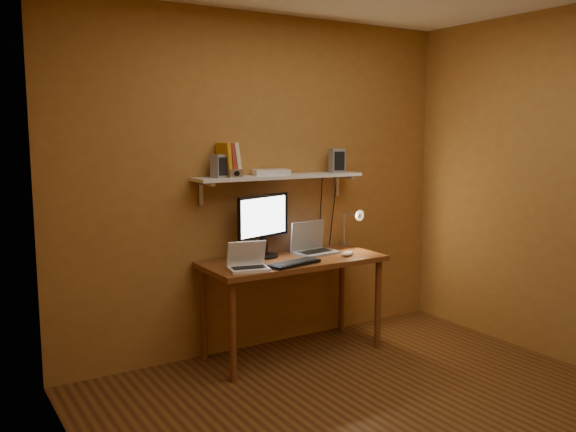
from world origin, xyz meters
TOP-DOWN VIEW (x-y plane):
  - room at (0.00, 0.00)m, footprint 3.44×3.24m
  - desk at (0.07, 1.28)m, footprint 1.40×0.60m
  - wall_shelf at (0.07, 1.47)m, footprint 1.40×0.25m
  - monitor at (-0.09, 1.46)m, footprint 0.52×0.28m
  - laptop at (0.31, 1.39)m, footprint 0.36×0.28m
  - netbook at (-0.39, 1.14)m, footprint 0.31×0.25m
  - keyboard at (-0.04, 1.09)m, footprint 0.43×0.22m
  - mouse at (0.49, 1.14)m, footprint 0.12×0.10m
  - desk_lamp at (0.73, 1.41)m, footprint 0.09×0.23m
  - speaker_left at (-0.45, 1.47)m, footprint 0.11×0.11m
  - speaker_right at (0.61, 1.47)m, footprint 0.13×0.13m
  - books at (-0.36, 1.49)m, footprint 0.14×0.18m
  - shelf_camera at (-0.34, 1.40)m, footprint 0.11×0.05m
  - router at (-0.00, 1.48)m, footprint 0.31×0.24m

SIDE VIEW (x-z plane):
  - desk at x=0.07m, z-range 0.29..1.04m
  - keyboard at x=-0.04m, z-range 0.75..0.77m
  - mouse at x=0.49m, z-range 0.75..0.79m
  - netbook at x=-0.39m, z-range 0.70..0.91m
  - laptop at x=0.31m, z-range 0.69..0.94m
  - desk_lamp at x=0.73m, z-range 0.77..1.15m
  - monitor at x=-0.09m, z-range 0.78..1.26m
  - room at x=0.00m, z-range -0.02..2.62m
  - wall_shelf at x=0.07m, z-range 1.26..1.46m
  - router at x=0.00m, z-range 1.38..1.42m
  - shelf_camera at x=-0.34m, z-range 1.38..1.44m
  - speaker_left at x=-0.45m, z-range 1.38..1.54m
  - speaker_right at x=0.61m, z-range 1.38..1.57m
  - books at x=-0.36m, z-range 1.37..1.63m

